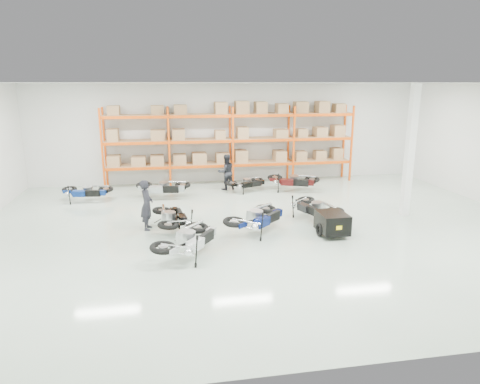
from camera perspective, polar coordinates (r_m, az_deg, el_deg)
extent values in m
plane|color=#AFC3B3|center=(13.74, 3.01, -4.79)|extent=(18.00, 18.00, 0.00)
plane|color=white|center=(12.99, 3.28, 14.32)|extent=(18.00, 18.00, 0.00)
plane|color=silver|center=(20.00, -1.40, 7.86)|extent=(18.00, 0.00, 18.00)
plane|color=silver|center=(6.75, 16.62, -5.70)|extent=(18.00, 0.00, 18.00)
cube|color=#E64E0C|center=(19.04, -17.90, 5.34)|extent=(0.08, 0.08, 3.50)
cube|color=#E64E0C|center=(19.92, -17.57, 5.73)|extent=(0.08, 0.08, 3.50)
cube|color=#E64E0C|center=(18.85, -9.42, 5.75)|extent=(0.08, 0.08, 3.50)
cube|color=#E64E0C|center=(19.74, -9.45, 6.13)|extent=(0.08, 0.08, 3.50)
cube|color=#E64E0C|center=(19.08, -0.94, 6.04)|extent=(0.08, 0.08, 3.50)
cube|color=#E64E0C|center=(19.96, -1.35, 6.41)|extent=(0.08, 0.08, 3.50)
cube|color=#E64E0C|center=(19.71, 7.18, 6.20)|extent=(0.08, 0.08, 3.50)
cube|color=#E64E0C|center=(20.56, 6.45, 6.55)|extent=(0.08, 0.08, 3.50)
cube|color=#E64E0C|center=(20.69, 14.66, 6.23)|extent=(0.08, 0.08, 3.50)
cube|color=#E64E0C|center=(21.51, 13.67, 6.58)|extent=(0.08, 0.08, 3.50)
cube|color=#E64E0C|center=(19.04, -13.53, 3.03)|extent=(2.70, 0.08, 0.12)
cube|color=#E64E0C|center=(19.92, -13.39, 3.53)|extent=(2.70, 0.08, 0.12)
cube|color=tan|center=(19.46, -13.47, 3.49)|extent=(2.68, 0.88, 0.02)
cube|color=tan|center=(19.42, -13.51, 4.15)|extent=(2.40, 0.70, 0.44)
cube|color=#E64E0C|center=(19.06, -5.10, 3.38)|extent=(2.70, 0.08, 0.12)
cube|color=#E64E0C|center=(19.94, -5.32, 3.86)|extent=(2.70, 0.08, 0.12)
cube|color=tan|center=(19.48, -5.22, 3.83)|extent=(2.68, 0.88, 0.02)
cube|color=tan|center=(19.44, -5.23, 4.50)|extent=(2.40, 0.70, 0.44)
cube|color=#E64E0C|center=(19.48, 3.15, 3.66)|extent=(2.70, 0.08, 0.12)
cube|color=#E64E0C|center=(20.35, 2.58, 4.12)|extent=(2.70, 0.08, 0.12)
cube|color=tan|center=(19.90, 2.86, 4.09)|extent=(2.68, 0.88, 0.02)
cube|color=tan|center=(19.86, 2.87, 4.75)|extent=(2.40, 0.70, 0.44)
cube|color=#E64E0C|center=(20.29, 10.90, 3.85)|extent=(2.70, 0.08, 0.12)
cube|color=#E64E0C|center=(21.12, 10.04, 4.29)|extent=(2.70, 0.08, 0.12)
cube|color=tan|center=(20.69, 10.47, 4.27)|extent=(2.68, 0.88, 0.02)
cube|color=tan|center=(20.66, 10.50, 4.90)|extent=(2.40, 0.70, 0.44)
cube|color=#E64E0C|center=(18.86, -13.73, 6.31)|extent=(2.70, 0.08, 0.12)
cube|color=#E64E0C|center=(19.75, -13.57, 6.66)|extent=(2.70, 0.08, 0.12)
cube|color=tan|center=(19.30, -13.66, 6.69)|extent=(2.68, 0.88, 0.02)
cube|color=tan|center=(19.27, -13.70, 7.37)|extent=(2.40, 0.70, 0.44)
cube|color=#E64E0C|center=(18.88, -5.17, 6.66)|extent=(2.70, 0.08, 0.12)
cube|color=#E64E0C|center=(19.77, -5.39, 7.00)|extent=(2.70, 0.08, 0.12)
cube|color=tan|center=(19.32, -5.29, 7.04)|extent=(2.68, 0.88, 0.02)
cube|color=tan|center=(19.29, -5.31, 7.72)|extent=(2.40, 0.70, 0.44)
cube|color=#E64E0C|center=(19.31, 3.19, 6.87)|extent=(2.70, 0.08, 0.12)
cube|color=#E64E0C|center=(20.18, 2.62, 7.20)|extent=(2.70, 0.08, 0.12)
cube|color=tan|center=(19.74, 2.90, 7.24)|extent=(2.68, 0.88, 0.02)
cube|color=tan|center=(19.71, 2.91, 7.90)|extent=(2.40, 0.70, 0.44)
cube|color=#E64E0C|center=(20.13, 11.04, 6.93)|extent=(2.70, 0.08, 0.12)
cube|color=#E64E0C|center=(20.96, 10.17, 7.26)|extent=(2.70, 0.08, 0.12)
cube|color=tan|center=(20.53, 10.61, 7.29)|extent=(2.68, 0.88, 0.02)
cube|color=tan|center=(20.51, 10.64, 7.93)|extent=(2.40, 0.70, 0.44)
cube|color=#E64E0C|center=(18.75, -13.93, 9.64)|extent=(2.70, 0.08, 0.12)
cube|color=#E64E0C|center=(19.64, -13.76, 9.84)|extent=(2.70, 0.08, 0.12)
cube|color=tan|center=(19.19, -13.85, 9.95)|extent=(2.68, 0.88, 0.02)
cube|color=tan|center=(19.17, -13.90, 10.63)|extent=(2.40, 0.70, 0.44)
cube|color=#E64E0C|center=(18.77, -5.25, 9.99)|extent=(2.70, 0.08, 0.12)
cube|color=#E64E0C|center=(19.66, -5.47, 10.18)|extent=(2.70, 0.08, 0.12)
cube|color=tan|center=(19.21, -5.37, 10.30)|extent=(2.68, 0.88, 0.02)
cube|color=tan|center=(19.19, -5.38, 10.98)|extent=(2.40, 0.70, 0.44)
cube|color=#E64E0C|center=(19.20, 3.24, 10.13)|extent=(2.70, 0.08, 0.12)
cube|color=#E64E0C|center=(20.08, 2.65, 10.31)|extent=(2.70, 0.08, 0.12)
cube|color=tan|center=(19.63, 2.94, 10.43)|extent=(2.68, 0.88, 0.02)
cube|color=tan|center=(19.62, 2.95, 11.10)|extent=(2.40, 0.70, 0.44)
cube|color=#E64E0C|center=(20.02, 11.19, 10.05)|extent=(2.70, 0.08, 0.12)
cube|color=#E64E0C|center=(20.86, 10.30, 10.25)|extent=(2.70, 0.08, 0.12)
cube|color=tan|center=(20.43, 10.75, 10.35)|extent=(2.68, 0.88, 0.02)
cube|color=tan|center=(20.42, 10.78, 10.99)|extent=(2.40, 0.70, 0.44)
cube|color=white|center=(15.63, 21.70, 5.05)|extent=(0.25, 0.25, 4.50)
cube|color=black|center=(13.19, 12.19, -3.97)|extent=(0.81, 1.03, 0.59)
cube|color=yellow|center=(12.74, 13.05, -4.68)|extent=(0.17, 0.02, 0.12)
torus|color=black|center=(13.11, 10.49, -4.98)|extent=(0.09, 0.41, 0.41)
torus|color=black|center=(13.41, 13.76, -4.72)|extent=(0.09, 0.41, 0.41)
cylinder|color=black|center=(13.79, 11.13, -2.88)|extent=(0.05, 0.96, 0.04)
imported|color=black|center=(13.69, -12.33, -1.70)|extent=(0.45, 0.62, 1.59)
imported|color=black|center=(18.46, -1.86, 2.67)|extent=(0.86, 0.74, 1.55)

